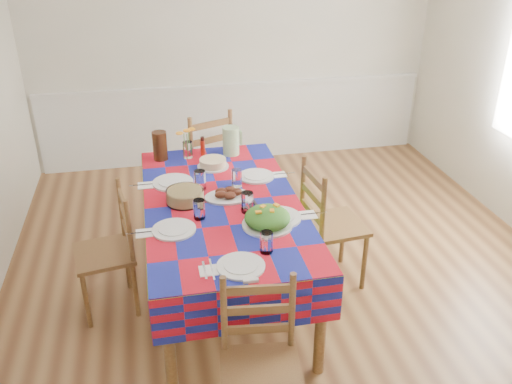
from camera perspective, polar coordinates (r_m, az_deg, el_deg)
room at (r=3.80m, az=4.05°, el=7.73°), size 4.58×5.08×2.78m
wainscot at (r=6.38m, az=-2.14°, el=7.64°), size 4.41×0.06×0.92m
dining_table at (r=3.90m, az=-3.57°, el=-2.14°), size 1.10×2.04×0.79m
setting_near_head at (r=3.19m, az=-0.72°, el=-6.88°), size 0.46×0.31×0.14m
setting_left_near at (r=3.57m, az=-7.77°, el=-3.14°), size 0.52×0.31×0.14m
setting_left_far at (r=4.10m, az=-7.84°, el=1.10°), size 0.56×0.33×0.15m
setting_right_near at (r=3.65m, az=1.30°, el=-2.07°), size 0.57×0.33×0.15m
setting_right_far at (r=4.15m, az=-0.61°, el=1.63°), size 0.52×0.30×0.13m
meat_platter at (r=3.89m, az=-2.98°, el=-0.26°), size 0.34×0.24×0.07m
salad_platter at (r=3.53m, az=1.21°, el=-2.80°), size 0.33×0.33×0.14m
pasta_bowl at (r=3.85m, az=-7.49°, el=-0.42°), size 0.27×0.27×0.10m
cake at (r=4.38m, az=-4.56°, el=3.04°), size 0.25×0.25×0.07m
serving_utensils at (r=3.78m, az=-0.34°, el=-1.51°), size 0.16×0.35×0.01m
flower_vase at (r=4.55m, az=-7.25°, el=4.91°), size 0.17×0.14×0.27m
hot_sauce at (r=4.60m, az=-5.64°, el=4.84°), size 0.04×0.04×0.16m
green_pitcher at (r=4.59m, az=-2.65°, el=5.41°), size 0.14×0.14×0.24m
tea_pitcher at (r=4.55m, az=-10.08°, el=4.82°), size 0.12×0.12×0.24m
name_card at (r=3.04m, az=-0.57°, el=-9.30°), size 0.09×0.03×0.02m
chair_near at (r=3.02m, az=0.46°, el=-17.83°), size 0.47×0.45×0.96m
chair_far at (r=5.13m, az=-5.43°, el=2.97°), size 0.60×0.59×1.06m
chair_left at (r=4.02m, az=-15.13°, el=-6.14°), size 0.46×0.48×0.95m
chair_right at (r=4.17m, az=7.66°, el=-3.52°), size 0.47×0.49×1.01m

